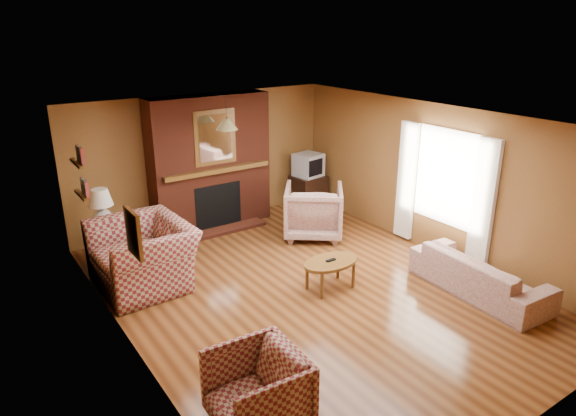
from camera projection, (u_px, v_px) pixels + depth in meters
floor at (309, 289)px, 7.27m from camera, size 6.50×6.50×0.00m
ceiling at (312, 121)px, 6.45m from camera, size 6.50×6.50×0.00m
wall_back at (204, 160)px, 9.38m from camera, size 6.50×0.00×6.50m
wall_front at (540, 319)px, 4.34m from camera, size 6.50×0.00×6.50m
wall_left at (125, 255)px, 5.53m from camera, size 0.00×6.50×6.50m
wall_right at (436, 180)px, 8.19m from camera, size 0.00×6.50×6.50m
fireplace at (210, 164)px, 9.18m from camera, size 2.20×0.82×2.40m
window_right at (443, 188)px, 8.03m from camera, size 0.10×1.85×2.00m
bookshelf at (80, 173)px, 6.88m from camera, size 0.09×0.55×0.71m
botanical_print at (134, 233)px, 5.20m from camera, size 0.05×0.40×0.50m
pendant_light at (227, 124)px, 8.37m from camera, size 0.36×0.36×0.48m
plaid_loveseat at (143, 255)px, 7.27m from camera, size 1.29×1.46×0.92m
plaid_armchair at (257, 392)px, 4.70m from camera, size 0.88×0.86×0.76m
floral_sofa at (480, 274)px, 7.10m from camera, size 0.89×2.01×0.57m
floral_armchair at (313, 211)px, 8.96m from camera, size 1.39×1.40×0.92m
coffee_table at (331, 264)px, 7.19m from camera, size 0.85×0.53×0.45m
side_table at (106, 245)px, 7.95m from camera, size 0.50×0.50×0.62m
table_lamp at (101, 206)px, 7.73m from camera, size 0.37×0.37×0.61m
tv_stand at (308, 191)px, 10.42m from camera, size 0.65×0.59×0.66m
crt_tv at (308, 165)px, 10.22m from camera, size 0.57×0.56×0.45m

